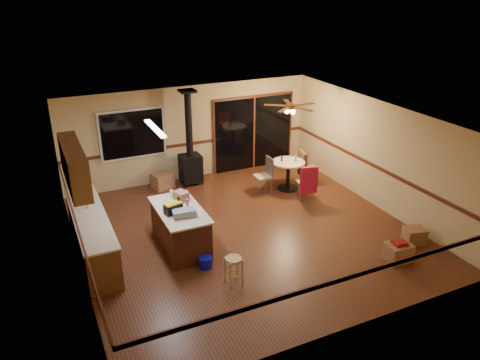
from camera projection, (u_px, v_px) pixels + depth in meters
floor at (246, 232)px, 10.42m from camera, size 7.00×7.00×0.00m
ceiling at (246, 119)px, 9.38m from camera, size 7.00×7.00×0.00m
wall_back at (191, 133)px, 12.81m from camera, size 7.00×0.00×7.00m
wall_front at (347, 262)px, 6.99m from camera, size 7.00×0.00×7.00m
wall_left at (74, 210)px, 8.54m from camera, size 0.00×7.00×7.00m
wall_right at (377, 154)px, 11.25m from camera, size 0.00×7.00×7.00m
chair_rail at (246, 191)px, 10.02m from camera, size 7.00×7.00×0.08m
window at (133, 134)px, 12.07m from camera, size 1.72×0.10×1.32m
sliding_door at (254, 133)px, 13.60m from camera, size 2.52×0.10×2.10m
lower_cabinets at (92, 236)px, 9.42m from camera, size 0.60×3.00×0.86m
countertop at (89, 216)px, 9.24m from camera, size 0.64×3.04×0.04m
upper_cabinets at (74, 166)px, 8.96m from camera, size 0.35×2.00×0.80m
kitchen_island at (180, 228)px, 9.66m from camera, size 0.88×1.68×0.90m
wood_stove at (190, 159)px, 12.59m from camera, size 0.55×0.50×2.52m
ceiling_fan at (291, 108)px, 11.68m from camera, size 0.24×0.24×0.55m
fluorescent_strip at (155, 128)px, 8.95m from camera, size 0.10×1.20×0.04m
toolbox_grey at (184, 213)px, 9.16m from camera, size 0.47×0.30×0.14m
toolbox_black at (173, 209)px, 9.28m from camera, size 0.39×0.27×0.19m
toolbox_yellow_lid at (173, 204)px, 9.24m from camera, size 0.37×0.26×0.03m
box_on_island at (181, 196)px, 9.82m from camera, size 0.30×0.35×0.19m
bottle_dark at (179, 203)px, 9.39m from camera, size 0.10×0.10×0.29m
bottle_pink at (187, 204)px, 9.47m from camera, size 0.08×0.08×0.20m
bottle_white at (172, 194)px, 9.92m from camera, size 0.08×0.08×0.18m
bar_stool at (234, 271)px, 8.56m from camera, size 0.39×0.39×0.55m
blue_bucket at (206, 262)px, 9.12m from camera, size 0.35×0.35×0.22m
dining_table at (288, 170)px, 12.35m from camera, size 0.87×0.87×0.78m
glass_red at (282, 159)px, 12.25m from camera, size 0.08×0.08×0.15m
glass_cream at (296, 159)px, 12.25m from camera, size 0.08×0.08×0.15m
chair_left at (267, 171)px, 12.18m from camera, size 0.41×0.40×0.51m
chair_near at (308, 180)px, 11.62m from camera, size 0.51×0.54×0.70m
chair_right at (303, 164)px, 12.60m from camera, size 0.54×0.51×0.70m
box_under_window at (162, 181)px, 12.53m from camera, size 0.62×0.55×0.42m
box_corner_a at (398, 252)px, 9.32m from camera, size 0.52×0.45×0.37m
box_corner_b at (414, 235)px, 9.95m from camera, size 0.50×0.46×0.34m
box_small_red at (400, 243)px, 9.23m from camera, size 0.28×0.24×0.07m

